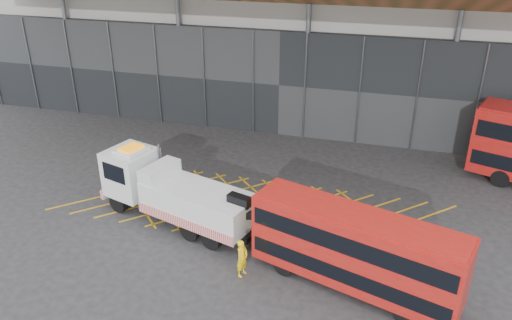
% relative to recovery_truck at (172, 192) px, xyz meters
% --- Properties ---
extents(ground_plane, '(120.00, 120.00, 0.00)m').
position_rel_recovery_truck_xyz_m(ground_plane, '(0.69, 2.39, -1.78)').
color(ground_plane, '#29292B').
extents(road_markings, '(23.16, 7.16, 0.01)m').
position_rel_recovery_truck_xyz_m(road_markings, '(3.89, 2.39, -1.78)').
color(road_markings, '#EDAF16').
rests_on(road_markings, ground_plane).
extents(construction_building, '(55.00, 23.97, 18.00)m').
position_rel_recovery_truck_xyz_m(construction_building, '(2.61, 20.78, 7.19)').
color(construction_building, gray).
rests_on(construction_building, ground_plane).
extents(recovery_truck, '(11.00, 5.23, 3.86)m').
position_rel_recovery_truck_xyz_m(recovery_truck, '(0.00, 0.00, 0.00)').
color(recovery_truck, black).
rests_on(recovery_truck, ground_plane).
extents(bus_towed, '(9.75, 4.94, 3.88)m').
position_rel_recovery_truck_xyz_m(bus_towed, '(10.21, -3.04, 0.37)').
color(bus_towed, '#AD140F').
rests_on(bus_towed, ground_plane).
extents(worker, '(0.64, 0.80, 1.91)m').
position_rel_recovery_truck_xyz_m(worker, '(5.16, -3.60, -0.83)').
color(worker, yellow).
rests_on(worker, ground_plane).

